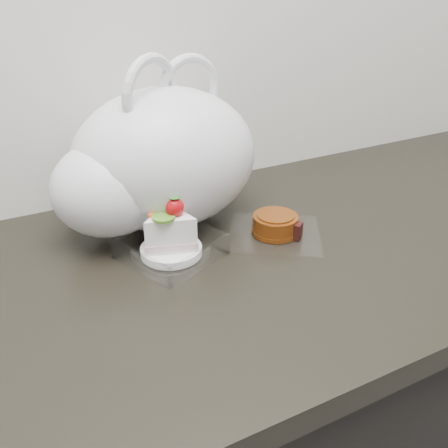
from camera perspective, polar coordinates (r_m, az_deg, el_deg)
The scene contains 3 objects.
cake_tray at distance 0.81m, azimuth -6.10°, elevation -1.92°, with size 0.18×0.18×0.11m.
mooncake_wrap at distance 0.89m, azimuth 5.95°, elevation -0.24°, with size 0.21×0.21×0.04m.
plastic_bag at distance 0.88m, azimuth -7.92°, elevation 6.92°, with size 0.43×0.36×0.30m.
Camera 1 is at (-0.21, 1.07, 1.33)m, focal length 40.00 mm.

